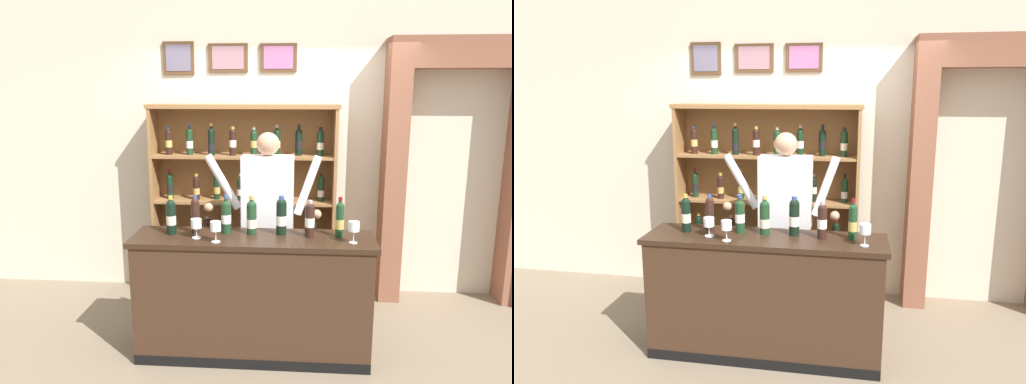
# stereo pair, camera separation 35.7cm
# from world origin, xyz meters

# --- Properties ---
(ground_plane) EXTENTS (14.00, 14.00, 0.02)m
(ground_plane) POSITION_xyz_m (0.00, 0.00, -0.01)
(ground_plane) COLOR #7A6B56
(back_wall) EXTENTS (12.00, 0.19, 3.15)m
(back_wall) POSITION_xyz_m (-0.00, 1.41, 1.57)
(back_wall) COLOR beige
(back_wall) RESTS_ON ground
(wine_shelf) EXTENTS (1.82, 0.32, 1.95)m
(wine_shelf) POSITION_xyz_m (-0.35, 1.11, 1.02)
(wine_shelf) COLOR olive
(wine_shelf) RESTS_ON ground
(archway_doorway) EXTENTS (1.40, 0.45, 2.56)m
(archway_doorway) POSITION_xyz_m (1.71, 1.28, 1.42)
(archway_doorway) COLOR brown
(archway_doorway) RESTS_ON ground
(tasting_counter) EXTENTS (1.86, 0.49, 0.98)m
(tasting_counter) POSITION_xyz_m (-0.17, -0.00, 0.49)
(tasting_counter) COLOR #382316
(tasting_counter) RESTS_ON ground
(shopkeeper) EXTENTS (1.02, 0.22, 1.74)m
(shopkeeper) POSITION_xyz_m (-0.08, 0.50, 1.08)
(shopkeeper) COLOR #2D3347
(shopkeeper) RESTS_ON ground
(tasting_bottle_chianti) EXTENTS (0.08, 0.08, 0.30)m
(tasting_bottle_chianti) POSITION_xyz_m (-0.81, 0.04, 1.12)
(tasting_bottle_chianti) COLOR black
(tasting_bottle_chianti) RESTS_ON tasting_counter
(tasting_bottle_rosso) EXTENTS (0.07, 0.07, 0.30)m
(tasting_bottle_rosso) POSITION_xyz_m (-0.62, 0.07, 1.12)
(tasting_bottle_rosso) COLOR black
(tasting_bottle_rosso) RESTS_ON tasting_counter
(tasting_bottle_grappa) EXTENTS (0.08, 0.08, 0.31)m
(tasting_bottle_grappa) POSITION_xyz_m (-0.38, 0.08, 1.12)
(tasting_bottle_grappa) COLOR #19381E
(tasting_bottle_grappa) RESTS_ON tasting_counter
(tasting_bottle_brunello) EXTENTS (0.08, 0.08, 0.30)m
(tasting_bottle_brunello) POSITION_xyz_m (-0.18, 0.08, 1.12)
(tasting_bottle_brunello) COLOR #19381E
(tasting_bottle_brunello) RESTS_ON tasting_counter
(tasting_bottle_riserva) EXTENTS (0.08, 0.08, 0.31)m
(tasting_bottle_riserva) POSITION_xyz_m (0.05, 0.09, 1.13)
(tasting_bottle_riserva) COLOR black
(tasting_bottle_riserva) RESTS_ON tasting_counter
(tasting_bottle_bianco) EXTENTS (0.07, 0.07, 0.29)m
(tasting_bottle_bianco) POSITION_xyz_m (0.27, 0.04, 1.12)
(tasting_bottle_bianco) COLOR black
(tasting_bottle_bianco) RESTS_ON tasting_counter
(tasting_bottle_super_tuscan) EXTENTS (0.07, 0.07, 0.31)m
(tasting_bottle_super_tuscan) POSITION_xyz_m (0.49, 0.06, 1.12)
(tasting_bottle_super_tuscan) COLOR #19381E
(tasting_bottle_super_tuscan) RESTS_ON tasting_counter
(wine_glass_spare) EXTENTS (0.08, 0.08, 0.15)m
(wine_glass_spare) POSITION_xyz_m (-0.59, -0.06, 1.09)
(wine_glass_spare) COLOR silver
(wine_glass_spare) RESTS_ON tasting_counter
(wine_glass_right) EXTENTS (0.08, 0.08, 0.16)m
(wine_glass_right) POSITION_xyz_m (-0.43, -0.15, 1.09)
(wine_glass_right) COLOR silver
(wine_glass_right) RESTS_ON tasting_counter
(wine_glass_center) EXTENTS (0.08, 0.08, 0.16)m
(wine_glass_center) POSITION_xyz_m (0.58, -0.09, 1.10)
(wine_glass_center) COLOR silver
(wine_glass_center) RESTS_ON tasting_counter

